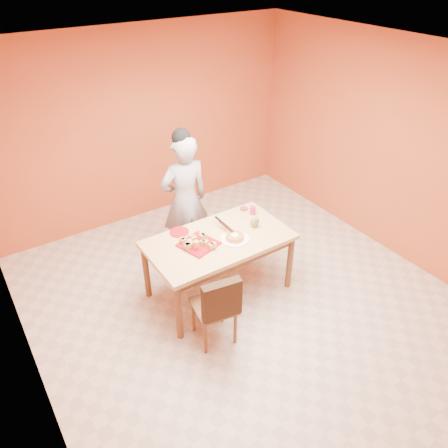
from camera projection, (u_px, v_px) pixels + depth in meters
floor at (246, 304)px, 5.06m from camera, size 5.00×5.00×0.00m
ceiling at (256, 62)px, 3.59m from camera, size 5.00×5.00×0.00m
wall_back at (144, 127)px, 6.07m from camera, size 4.50×0.00×4.50m
wall_left at (10, 287)px, 3.28m from camera, size 0.00×5.00×5.00m
wall_right at (398, 152)px, 5.36m from camera, size 0.00×5.00×5.00m
dining_table at (219, 245)px, 4.89m from camera, size 1.60×0.90×0.76m
dining_chair at (215, 305)px, 4.38m from camera, size 0.47×0.54×0.89m
pastry_pile at (198, 240)px, 4.70m from camera, size 0.32×0.32×0.10m
person at (185, 200)px, 5.37m from camera, size 0.65×0.45×1.70m
pastry_platter at (199, 244)px, 4.73m from camera, size 0.44×0.44×0.02m
red_dinner_plate at (179, 232)px, 4.94m from camera, size 0.23×0.23×0.01m
white_cake_plate at (235, 239)px, 4.82m from camera, size 0.40×0.40×0.01m
sponge_cake at (235, 237)px, 4.81m from camera, size 0.21×0.21×0.05m
cake_server at (226, 227)px, 4.92m from camera, size 0.05×0.25×0.01m
egg_ornament at (255, 222)px, 5.00m from camera, size 0.11×0.10×0.13m
magenta_glass at (253, 210)px, 5.24m from camera, size 0.09×0.09×0.10m
checker_tin at (244, 209)px, 5.35m from camera, size 0.12×0.12×0.03m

